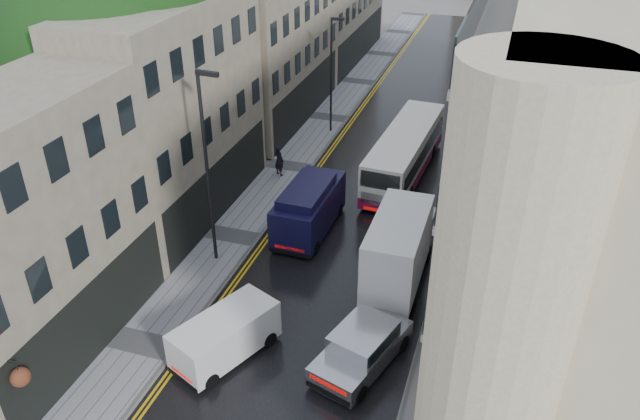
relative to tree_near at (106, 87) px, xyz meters
The scene contains 15 objects.
road 16.14m from the tree_near, 30.96° to the left, with size 9.00×85.00×0.02m, color black.
left_sidewalk 12.16m from the tree_near, 48.44° to the left, with size 2.70×85.00×0.12m, color gray.
right_sidewalk 20.59m from the tree_near, 22.73° to the left, with size 1.80×85.00×0.12m, color slate.
old_shop_row 10.50m from the tree_near, 73.04° to the left, with size 4.50×56.00×12.00m, color gray, non-canonical shape.
modern_block 23.58m from the tree_near, 14.74° to the left, with size 8.00×40.00×14.00m, color beige, non-canonical shape.
tree_near is the anchor object (origin of this frame).
tree_far 13.02m from the tree_near, 88.68° to the left, with size 9.24×9.24×12.46m, color black, non-canonical shape.
cream_bus 14.61m from the tree_near, 25.06° to the left, with size 2.36×10.38×2.83m, color white, non-canonical shape.
white_lorry 15.68m from the tree_near, 14.14° to the right, with size 2.14×7.13×3.74m, color silver, non-canonical shape.
silver_hatchback 17.36m from the tree_near, 32.31° to the right, with size 1.99×4.54×1.70m, color #98989D, non-canonical shape.
white_van 14.24m from the tree_near, 48.07° to the right, with size 1.81×4.23×1.92m, color white, non-canonical shape.
navy_van 10.66m from the tree_near, ahead, with size 2.19×5.46×2.79m, color black, non-canonical shape.
pedestrian 10.72m from the tree_near, 43.62° to the left, with size 0.69×0.45×1.89m, color black.
lamp_post_near 7.64m from the tree_near, 22.92° to the right, with size 1.03×0.23×9.19m, color black, non-canonical shape.
lamp_post_far 15.70m from the tree_near, 61.10° to the left, with size 0.86×0.19×7.64m, color black, non-canonical shape.
Camera 1 is at (6.49, -4.66, 17.24)m, focal length 35.00 mm.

